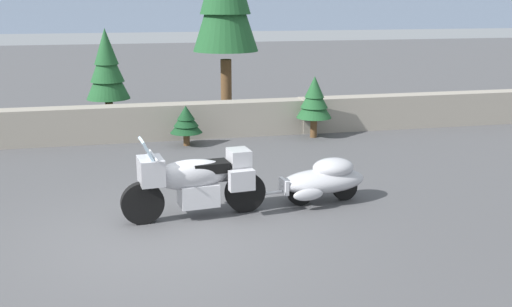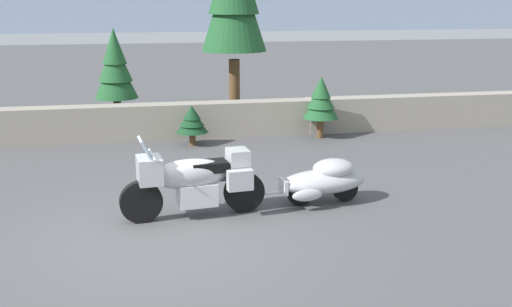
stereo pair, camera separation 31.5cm
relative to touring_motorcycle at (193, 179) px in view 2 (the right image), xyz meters
The scene contains 7 objects.
ground_plane 1.12m from the touring_motorcycle, 126.32° to the right, with size 80.00×80.00×0.00m, color #4C4C4F.
stone_guard_wall 5.65m from the touring_motorcycle, 93.44° to the left, with size 24.00×0.60×0.89m.
touring_motorcycle is the anchor object (origin of this frame).
car_shaped_trailer 2.24m from the touring_motorcycle, ahead, with size 2.23×0.88×0.76m.
pine_tree_secondary 7.01m from the touring_motorcycle, 101.34° to the left, with size 1.11×1.11×2.66m.
pine_sapling_near 6.16m from the touring_motorcycle, 54.19° to the left, with size 0.88×0.88×1.53m.
pine_sapling_farther 4.84m from the touring_motorcycle, 85.21° to the left, with size 0.76×0.76×0.95m.
Camera 2 is at (-0.18, -8.20, 3.35)m, focal length 41.83 mm.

